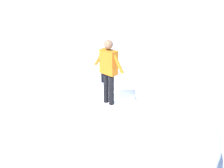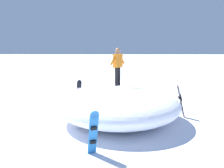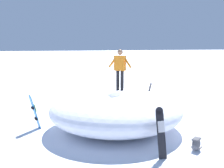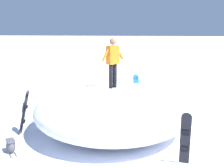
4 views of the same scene
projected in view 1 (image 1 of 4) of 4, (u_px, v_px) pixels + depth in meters
The scene contains 5 objects.
ground at pixel (101, 151), 8.61m from camera, with size 240.00×240.00×0.00m, color white.
snow_mound at pixel (116, 129), 8.16m from camera, with size 5.71×5.70×1.71m, color white.
snowboarder_standing at pixel (109, 68), 7.40m from camera, with size 0.72×0.88×1.76m.
snowboard_secondary_upright at pixel (105, 85), 11.06m from camera, with size 0.42×0.29×1.65m.
backpack_near at pixel (69, 100), 11.29m from camera, with size 0.55×0.63×0.43m.
Camera 1 is at (7.06, 1.04, 5.24)m, focal length 45.86 mm.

